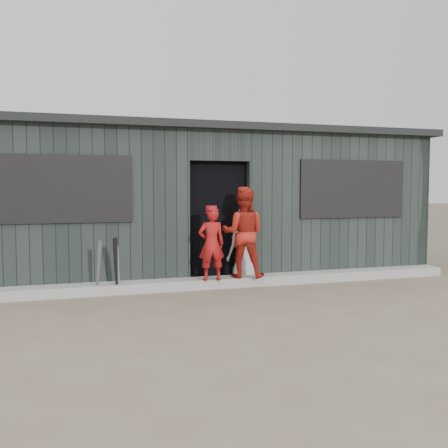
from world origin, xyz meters
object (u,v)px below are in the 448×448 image
object	(u,v)px
bat_right	(116,267)
player_grey_back	(243,247)
bat_left	(118,270)
player_red_left	(211,244)
dugout	(198,203)
bat_mid	(98,269)
player_red_right	(243,233)

from	to	relation	value
bat_right	player_grey_back	world-z (taller)	player_grey_back
bat_left	player_grey_back	xyz separation A→B (m)	(2.08, 0.42, 0.22)
bat_right	player_grey_back	distance (m)	2.17
player_red_left	dugout	world-z (taller)	dugout
bat_left	player_red_left	world-z (taller)	player_red_left
bat_left	bat_mid	bearing A→B (deg)	-170.58
bat_mid	bat_right	distance (m)	0.25
player_red_left	player_grey_back	distance (m)	0.81
bat_mid	player_red_left	xyz separation A→B (m)	(1.69, 0.03, 0.30)
bat_mid	player_red_right	size ratio (longest dim) A/B	0.60
bat_mid	player_grey_back	size ratio (longest dim) A/B	0.71
bat_right	dugout	distance (m)	2.68
bat_mid	player_grey_back	world-z (taller)	player_grey_back
player_red_left	player_red_right	world-z (taller)	player_red_right
bat_mid	player_red_right	world-z (taller)	player_red_right
bat_left	player_red_right	bearing A→B (deg)	2.87
player_red_right	player_red_left	bearing A→B (deg)	33.89
bat_left	player_red_left	distance (m)	1.45
player_red_left	player_grey_back	bearing A→B (deg)	-143.94
bat_mid	player_grey_back	bearing A→B (deg)	11.25
bat_mid	player_grey_back	xyz separation A→B (m)	(2.36, 0.47, 0.18)
dugout	player_red_right	bearing A→B (deg)	-80.16
bat_right	bat_mid	bearing A→B (deg)	-179.50
bat_right	player_grey_back	xyz separation A→B (m)	(2.11, 0.47, 0.16)
bat_right	dugout	world-z (taller)	dugout
dugout	bat_right	bearing A→B (deg)	-131.73
bat_mid	player_red_left	size ratio (longest dim) A/B	0.75
player_red_right	dugout	xyz separation A→B (m)	(-0.30, 1.75, 0.43)
bat_left	dugout	bearing A→B (deg)	48.07
bat_mid	dugout	bearing A→B (deg)	44.39
player_red_left	player_red_right	bearing A→B (deg)	-165.50
dugout	player_grey_back	bearing A→B (deg)	-73.58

